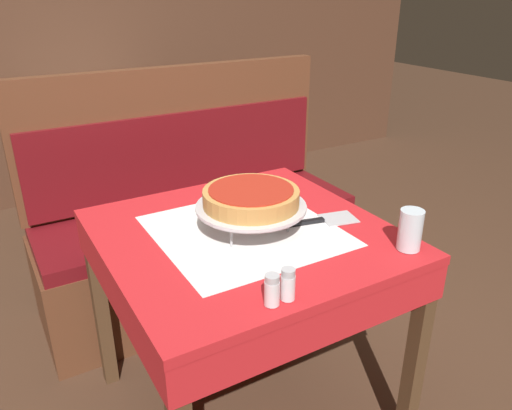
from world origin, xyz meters
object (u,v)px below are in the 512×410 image
booth_bench (198,236)px  deep_dish_pizza (251,197)px  pizza_pan_stand (251,208)px  pizza_server (318,221)px  salt_shaker (272,290)px  pepper_shaker (288,284)px  water_glass_near (410,230)px  condiment_caddy (107,107)px  dining_table_front (245,256)px  dining_table_rear (104,131)px

booth_bench → deep_dish_pizza: bearing=-100.8°
pizza_pan_stand → pizza_server: bearing=-13.2°
salt_shaker → pepper_shaker: size_ratio=0.97×
booth_bench → pizza_server: booth_bench is taller
pizza_pan_stand → pepper_shaker: pizza_pan_stand is taller
pizza_pan_stand → water_glass_near: water_glass_near is taller
deep_dish_pizza → water_glass_near: (0.34, -0.33, -0.06)m
booth_bench → condiment_caddy: 1.09m
deep_dish_pizza → salt_shaker: size_ratio=3.60×
pizza_pan_stand → condiment_caddy: size_ratio=1.88×
deep_dish_pizza → condiment_caddy: (0.03, 1.77, -0.08)m
dining_table_front → dining_table_rear: (0.02, 1.85, -0.03)m
pizza_server → salt_shaker: salt_shaker is taller
pizza_server → condiment_caddy: 1.83m
dining_table_front → dining_table_rear: 1.85m
water_glass_near → pepper_shaker: size_ratio=1.46×
condiment_caddy → water_glass_near: bearing=-81.5°
booth_bench → water_glass_near: size_ratio=12.21×
booth_bench → pepper_shaker: 1.26m
deep_dish_pizza → pepper_shaker: (-0.10, -0.36, -0.08)m
pizza_server → dining_table_front: bearing=164.2°
deep_dish_pizza → condiment_caddy: 1.77m
pizza_pan_stand → pepper_shaker: (-0.10, -0.36, -0.04)m
salt_shaker → condiment_caddy: bearing=85.3°
dining_table_front → deep_dish_pizza: (0.01, -0.01, 0.21)m
water_glass_near → pizza_pan_stand: bearing=136.2°
dining_table_front → dining_table_rear: size_ratio=1.08×
pizza_pan_stand → condiment_caddy: (0.03, 1.77, -0.04)m
booth_bench → pizza_pan_stand: 0.94m
booth_bench → pizza_server: bearing=-85.1°
pizza_pan_stand → deep_dish_pizza: bearing=90.0°
dining_table_front → booth_bench: bearing=78.0°
dining_table_rear → water_glass_near: bearing=-81.3°
dining_table_front → condiment_caddy: bearing=88.7°
booth_bench → deep_dish_pizza: (-0.15, -0.79, 0.53)m
deep_dish_pizza → dining_table_front: bearing=133.5°
booth_bench → condiment_caddy: (-0.12, 0.98, 0.45)m
pizza_pan_stand → salt_shaker: pizza_pan_stand is taller
pizza_server → water_glass_near: water_glass_near is taller
salt_shaker → water_glass_near: bearing=4.1°
water_glass_near → pepper_shaker: bearing=-175.5°
dining_table_front → booth_bench: booth_bench is taller
booth_bench → water_glass_near: (0.19, -1.12, 0.47)m
dining_table_front → salt_shaker: 0.42m
booth_bench → pizza_pan_stand: bearing=-100.8°
dining_table_rear → condiment_caddy: (0.02, -0.09, 0.16)m
dining_table_rear → water_glass_near: (0.33, -2.19, 0.18)m
booth_bench → salt_shaker: bearing=-104.6°
booth_bench → water_glass_near: booth_bench is taller
dining_table_front → pizza_pan_stand: (0.01, -0.01, 0.17)m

